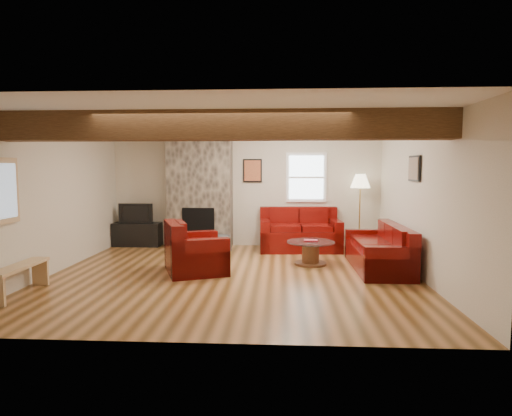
{
  "coord_description": "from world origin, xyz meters",
  "views": [
    {
      "loc": [
        0.77,
        -6.87,
        1.76
      ],
      "look_at": [
        0.36,
        0.4,
        1.08
      ],
      "focal_mm": 30.0,
      "sensor_mm": 36.0,
      "label": 1
    }
  ],
  "objects": [
    {
      "name": "pine_bench",
      "position": [
        -2.83,
        -1.26,
        0.21
      ],
      "size": [
        0.26,
        1.11,
        0.42
      ],
      "primitive_type": null,
      "color": "tan",
      "rests_on": "floor"
    },
    {
      "name": "floor_lamp",
      "position": [
        2.48,
        2.37,
        1.39
      ],
      "size": [
        0.42,
        0.42,
        1.63
      ],
      "color": "tan",
      "rests_on": "floor"
    },
    {
      "name": "back_window",
      "position": [
        1.35,
        2.71,
        1.55
      ],
      "size": [
        0.9,
        0.08,
        1.1
      ],
      "primitive_type": null,
      "color": "white",
      "rests_on": "room"
    },
    {
      "name": "chimney_breast",
      "position": [
        -1.0,
        2.49,
        1.22
      ],
      "size": [
        1.4,
        0.67,
        2.5
      ],
      "color": "#36302A",
      "rests_on": "floor"
    },
    {
      "name": "room",
      "position": [
        0.0,
        0.0,
        1.25
      ],
      "size": [
        8.0,
        8.0,
        8.0
      ],
      "color": "brown",
      "rests_on": "ground"
    },
    {
      "name": "television",
      "position": [
        -2.45,
        2.53,
        0.75
      ],
      "size": [
        0.77,
        0.1,
        0.44
      ],
      "primitive_type": "imported",
      "color": "black",
      "rests_on": "tv_cabinet"
    },
    {
      "name": "armchair_red",
      "position": [
        -0.65,
        0.19,
        0.43
      ],
      "size": [
        1.26,
        1.33,
        0.86
      ],
      "primitive_type": null,
      "rotation": [
        0.0,
        0.0,
        1.95
      ],
      "color": "#430904",
      "rests_on": "floor"
    },
    {
      "name": "coffee_table",
      "position": [
        1.33,
        0.85,
        0.21
      ],
      "size": [
        0.87,
        0.87,
        0.46
      ],
      "color": "#452616",
      "rests_on": "floor"
    },
    {
      "name": "tv_cabinet",
      "position": [
        -2.45,
        2.53,
        0.26
      ],
      "size": [
        1.06,
        0.42,
        0.53
      ],
      "primitive_type": "cube",
      "color": "black",
      "rests_on": "floor"
    },
    {
      "name": "artwork_back",
      "position": [
        0.15,
        2.71,
        1.7
      ],
      "size": [
        0.42,
        0.06,
        0.52
      ],
      "primitive_type": null,
      "color": "black",
      "rests_on": "room"
    },
    {
      "name": "artwork_right",
      "position": [
        2.96,
        0.3,
        1.75
      ],
      "size": [
        0.06,
        0.55,
        0.42
      ],
      "primitive_type": null,
      "color": "black",
      "rests_on": "room"
    },
    {
      "name": "loveseat",
      "position": [
        1.2,
        2.23,
        0.45
      ],
      "size": [
        1.75,
        1.07,
        0.9
      ],
      "primitive_type": null,
      "rotation": [
        0.0,
        0.0,
        0.06
      ],
      "color": "#430904",
      "rests_on": "floor"
    },
    {
      "name": "sofa_three",
      "position": [
        2.48,
        0.59,
        0.39
      ],
      "size": [
        0.83,
        1.99,
        0.77
      ],
      "primitive_type": null,
      "rotation": [
        0.0,
        0.0,
        -1.57
      ],
      "color": "#430904",
      "rests_on": "floor"
    },
    {
      "name": "oak_beam",
      "position": [
        0.0,
        -1.25,
        2.31
      ],
      "size": [
        6.0,
        0.36,
        0.38
      ],
      "primitive_type": "cube",
      "color": "#33200F",
      "rests_on": "room"
    },
    {
      "name": "coal_bucket",
      "position": [
        -0.43,
        2.08,
        0.17
      ],
      "size": [
        0.36,
        0.36,
        0.34
      ],
      "primitive_type": null,
      "color": "slate",
      "rests_on": "floor"
    },
    {
      "name": "ceiling_dome",
      "position": [
        0.9,
        0.9,
        2.44
      ],
      "size": [
        0.4,
        0.4,
        0.18
      ],
      "primitive_type": null,
      "color": "white",
      "rests_on": "room"
    }
  ]
}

